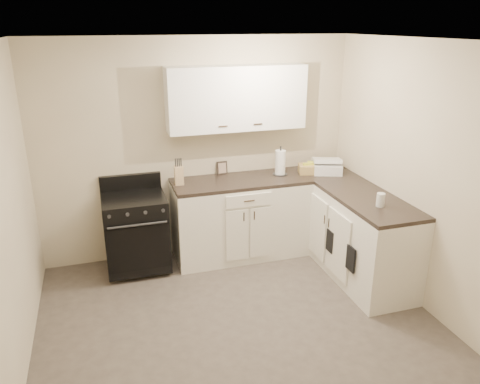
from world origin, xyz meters
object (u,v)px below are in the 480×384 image
object	(u,v)px
stove	(136,232)
countertop_grill	(327,168)
wicker_basket	(312,169)
paper_towel	(280,163)
knife_block	(179,175)

from	to	relation	value
stove	countertop_grill	size ratio (longest dim) A/B	2.51
stove	wicker_basket	world-z (taller)	wicker_basket
paper_towel	wicker_basket	world-z (taller)	paper_towel
knife_block	wicker_basket	distance (m)	1.58
stove	countertop_grill	world-z (taller)	countertop_grill
knife_block	stove	bearing A→B (deg)	-169.68
stove	knife_block	distance (m)	0.78
knife_block	countertop_grill	xyz separation A→B (m)	(1.76, -0.09, -0.04)
wicker_basket	knife_block	bearing A→B (deg)	178.16
wicker_basket	countertop_grill	xyz separation A→B (m)	(0.18, -0.04, 0.01)
wicker_basket	countertop_grill	world-z (taller)	countertop_grill
knife_block	wicker_basket	world-z (taller)	knife_block
wicker_basket	countertop_grill	distance (m)	0.19
knife_block	wicker_basket	xyz separation A→B (m)	(1.58, -0.05, -0.05)
wicker_basket	paper_towel	bearing A→B (deg)	171.69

